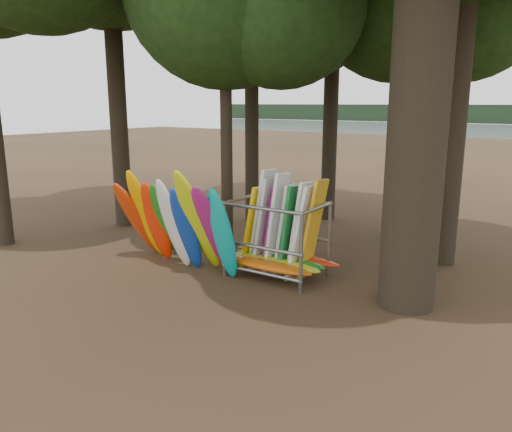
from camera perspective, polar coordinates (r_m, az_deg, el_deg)
The scene contains 3 objects.
ground at distance 13.14m, azimuth -5.96°, elevation -6.84°, with size 120.00×120.00×0.00m, color #47331E.
kayak_row at distance 13.47m, azimuth -9.15°, elevation -0.89°, with size 4.01×1.99×3.01m.
storage_rack at distance 12.83m, azimuth 2.45°, elevation -2.87°, with size 3.14×1.51×2.74m.
Camera 1 is at (7.94, -9.49, 4.41)m, focal length 35.00 mm.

